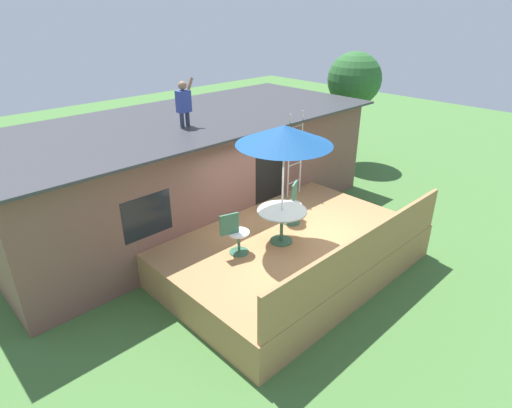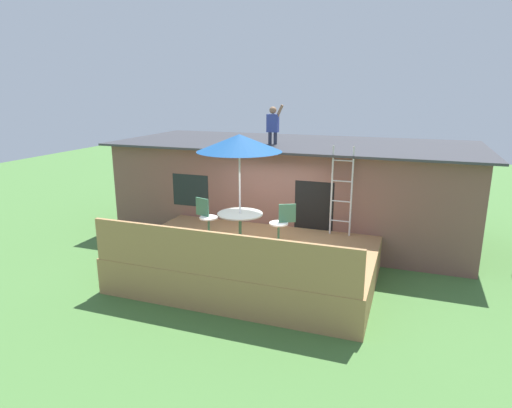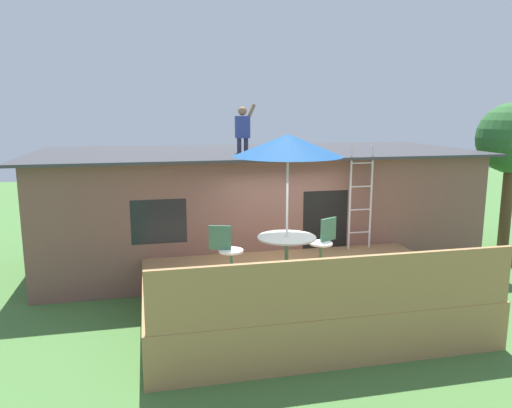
# 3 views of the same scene
# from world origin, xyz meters

# --- Properties ---
(ground_plane) EXTENTS (40.00, 40.00, 0.00)m
(ground_plane) POSITION_xyz_m (0.00, 0.00, 0.00)
(ground_plane) COLOR #477538
(house) EXTENTS (10.50, 4.50, 2.77)m
(house) POSITION_xyz_m (-0.00, 3.60, 1.39)
(house) COLOR brown
(house) RESTS_ON ground
(deck) EXTENTS (5.60, 3.98, 0.80)m
(deck) POSITION_xyz_m (0.00, 0.00, 0.40)
(deck) COLOR #A87A4C
(deck) RESTS_ON ground
(deck_railing) EXTENTS (5.50, 0.08, 0.90)m
(deck_railing) POSITION_xyz_m (0.00, -1.94, 1.25)
(deck_railing) COLOR #A87A4C
(deck_railing) RESTS_ON deck
(patio_table) EXTENTS (1.04, 1.04, 0.74)m
(patio_table) POSITION_xyz_m (-0.27, -0.08, 1.39)
(patio_table) COLOR #33664C
(patio_table) RESTS_ON deck
(patio_umbrella) EXTENTS (1.90, 1.90, 2.54)m
(patio_umbrella) POSITION_xyz_m (-0.27, -0.08, 3.15)
(patio_umbrella) COLOR silver
(patio_umbrella) RESTS_ON deck
(step_ladder) EXTENTS (0.52, 0.04, 2.20)m
(step_ladder) POSITION_xyz_m (1.78, 1.40, 1.90)
(step_ladder) COLOR silver
(step_ladder) RESTS_ON deck
(person_figure) EXTENTS (0.47, 0.20, 1.11)m
(person_figure) POSITION_xyz_m (-0.46, 2.93, 3.38)
(person_figure) COLOR #33384C
(person_figure) RESTS_ON house
(patio_chair_left) EXTENTS (0.61, 0.44, 0.92)m
(patio_chair_left) POSITION_xyz_m (-1.29, 0.24, 1.26)
(patio_chair_left) COLOR #33664C
(patio_chair_left) RESTS_ON deck
(patio_chair_right) EXTENTS (0.58, 0.44, 0.92)m
(patio_chair_right) POSITION_xyz_m (0.59, 0.38, 1.26)
(patio_chair_right) COLOR #33664C
(patio_chair_right) RESTS_ON deck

